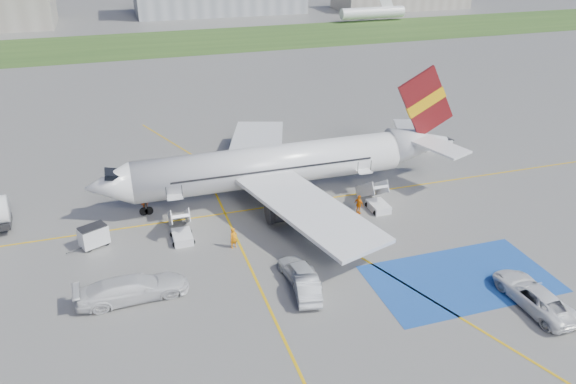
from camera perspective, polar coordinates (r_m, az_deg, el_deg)
name	(u,v)px	position (r m, az deg, el deg)	size (l,w,h in m)	color
ground	(320,273)	(44.19, 3.31, -8.25)	(400.00, 400.00, 0.00)	#60605E
grass_strip	(169,43)	(132.01, -12.01, 14.59)	(400.00, 30.00, 0.01)	#2D4C1E
taxiway_line_main	(276,206)	(53.96, -1.22, -1.42)	(120.00, 0.20, 0.01)	gold
taxiway_line_cross	(302,378)	(35.54, 1.41, -18.33)	(0.20, 60.00, 0.01)	gold
taxiway_line_diag	(276,206)	(53.96, -1.22, -1.42)	(0.20, 60.00, 0.01)	gold
staging_box	(461,279)	(45.49, 17.15, -8.42)	(14.00, 8.00, 0.01)	#1A479D
airliner	(285,164)	(54.64, -0.35, 2.88)	(36.81, 32.95, 11.92)	silver
airstairs_fwd	(181,232)	(49.21, -10.78, -4.00)	(1.90, 5.20, 3.60)	silver
airstairs_aft	(376,202)	(53.99, 8.98, -1.01)	(1.90, 5.20, 3.60)	silver
gpu_cart	(94,237)	(49.88, -19.13, -4.35)	(2.63, 2.21, 1.88)	silver
belt_loader	(433,145)	(69.98, 14.56, 4.66)	(5.20, 2.45, 1.51)	silver
car_silver_a	(299,271)	(42.92, 1.11, -8.04)	(1.93, 4.81, 1.64)	silver
car_silver_b	(306,284)	(41.55, 1.85, -9.37)	(1.69, 4.86, 1.60)	#A7AAAE
van_white_a	(535,293)	(43.96, 23.78, -9.35)	(2.51, 5.45, 2.04)	white
van_white_b	(132,285)	(42.34, -15.58, -9.09)	(2.44, 5.99, 2.35)	silver
crew_fwd	(234,238)	(47.08, -5.55, -4.68)	(0.67, 0.44, 1.84)	orange
crew_nose	(145,203)	(54.23, -14.35, -1.09)	(0.86, 0.67, 1.78)	#E2570B
crew_aft	(359,205)	(52.56, 7.22, -1.27)	(1.11, 0.46, 1.89)	orange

